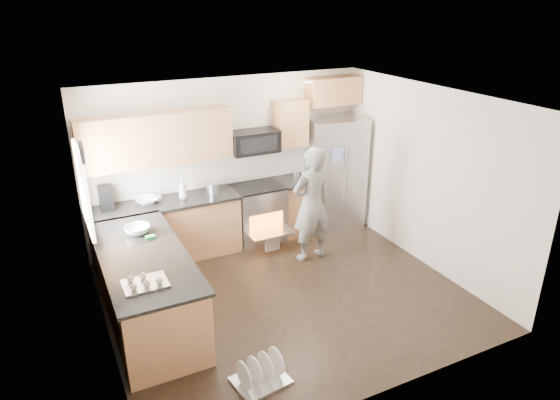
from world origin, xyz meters
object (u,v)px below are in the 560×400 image
refrigerator (334,172)px  stove_range (258,201)px  dish_rack (260,375)px  person (311,204)px

refrigerator → stove_range: bearing=-170.3°
dish_rack → stove_range: bearing=66.4°
person → stove_range: bearing=-70.1°
stove_range → dish_rack: 3.35m
stove_range → person: size_ratio=1.02×
person → dish_rack: size_ratio=2.94×
stove_range → refrigerator: bearing=0.3°
person → dish_rack: (-1.77, -2.09, -0.78)m
refrigerator → person: 1.35m
person → dish_rack: bearing=43.6°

